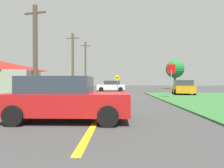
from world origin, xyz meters
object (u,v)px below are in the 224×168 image
Objects in this scene: utility_pole_mid at (73,62)px; direction_sign at (117,81)px; parked_car_near_building at (49,88)px; utility_pole_far at (85,65)px; car_on_crossroad at (183,88)px; car_behind_on_main_road at (65,99)px; stop_sign at (171,74)px; utility_pole_near at (35,52)px; oak_tree_left at (175,69)px; car_approaching_junction at (111,86)px.

utility_pole_mid is 3.31× the size of direction_sign.
utility_pole_mid is 6.74m from direction_sign.
parked_car_near_building is 13.75m from utility_pole_far.
utility_pole_far is at bearing 87.26° from parked_car_near_building.
car_on_crossroad is 0.56× the size of utility_pole_mid.
stop_sign is at bearing 55.99° from car_behind_on_main_road.
utility_pole_near is (1.23, -6.28, 2.93)m from parked_car_near_building.
car_behind_on_main_road and car_on_crossroad have the same top height.
direction_sign is at bearing -129.06° from oak_tree_left.
utility_pole_far is (-13.02, 12.38, 3.60)m from car_on_crossroad.
utility_pole_near is (-4.41, 7.57, 2.93)m from car_behind_on_main_road.
parked_car_near_building and car_behind_on_main_road have the same top height.
direction_sign is at bearing 36.78° from parked_car_near_building.
direction_sign is at bearing -7.29° from utility_pole_mid.
stop_sign is at bearing -107.20° from oak_tree_left.
stop_sign is 14.13m from car_approaching_junction.
car_approaching_junction is 0.74× the size of oak_tree_left.
utility_pole_mid is at bearing 25.53° from car_approaching_junction.
stop_sign is 12.93m from parked_car_near_building.
utility_pole_mid is at bearing 172.71° from direction_sign.
direction_sign is (6.26, 10.93, -2.21)m from utility_pole_near.
utility_pole_near reaches higher than oak_tree_left.
stop_sign is 11.67m from car_behind_on_main_road.
parked_car_near_building is at bearing 112.25° from car_behind_on_main_road.
utility_pole_near is 12.79m from direction_sign.
utility_pole_far is at bearing -70.72° from stop_sign.
utility_pole_mid reaches higher than oak_tree_left.
oak_tree_left is at bearing 49.85° from parked_car_near_building.
stop_sign is 0.36× the size of utility_pole_mid.
oak_tree_left is at bearing 50.94° from direction_sign.
car_behind_on_main_road is 0.61× the size of utility_pole_near.
car_approaching_junction is (0.82, 22.49, -0.00)m from car_behind_on_main_road.
car_behind_on_main_road is at bearing -81.84° from utility_pole_far.
utility_pole_mid is (-13.45, 4.66, 3.35)m from car_on_crossroad.
car_behind_on_main_road is 0.97× the size of car_on_crossroad.
stop_sign is 0.40× the size of utility_pole_near.
car_behind_on_main_road is at bearing -59.74° from utility_pole_near.
direction_sign is at bearing 84.37° from car_behind_on_main_road.
car_approaching_junction is at bearing 104.43° from direction_sign.
oak_tree_left is at bearing -146.88° from car_approaching_junction.
utility_pole_near is at bearing -125.38° from oak_tree_left.
parked_car_near_building is 0.74× the size of oak_tree_left.
parked_car_near_building and car_approaching_junction have the same top height.
utility_pole_far reaches higher than car_approaching_junction.
utility_pole_far is at bearing 88.40° from utility_pole_near.
utility_pole_mid is at bearing 81.09° from parked_car_near_building.
car_behind_on_main_road is at bearing -112.57° from oak_tree_left.
direction_sign is at bearing 71.16° from car_on_crossroad.
car_approaching_junction is 4.18m from direction_sign.
utility_pole_mid is 0.95× the size of utility_pole_far.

